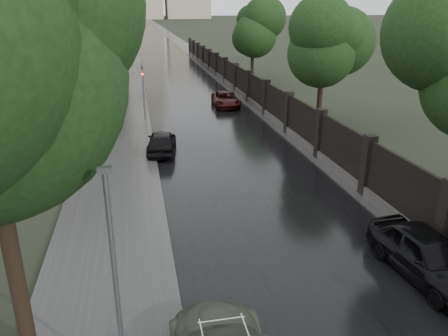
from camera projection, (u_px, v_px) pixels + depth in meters
road at (144, 26)px, 183.49m from camera, size 8.00×420.00×0.02m
sidewalk_left at (129, 26)px, 182.36m from camera, size 4.00×420.00×0.16m
verge_right at (157, 26)px, 184.50m from camera, size 3.00×420.00×0.08m
fence_right at (244, 86)px, 38.78m from camera, size 0.45×75.72×2.70m
tree_left_far at (90, 41)px, 33.13m from camera, size 4.25×4.25×7.39m
tree_right_b at (323, 51)px, 28.74m from camera, size 4.08×4.08×7.01m
tree_right_c at (253, 34)px, 45.29m from camera, size 4.08×4.08×7.01m
lamp_post at (116, 287)px, 8.31m from camera, size 0.25×0.12×5.11m
traffic_light at (143, 88)px, 30.21m from camera, size 0.16×0.32×4.00m
hatchback_left at (162, 142)px, 24.16m from camera, size 1.99×3.97×1.30m
car_right_near at (427, 255)px, 13.00m from camera, size 2.05×4.39×1.46m
car_right_far at (226, 99)px, 35.46m from camera, size 2.17×4.36×1.19m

